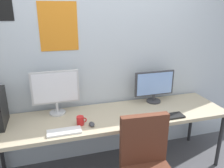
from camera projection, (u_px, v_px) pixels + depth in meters
wall_back at (103, 58)px, 2.69m from camera, size 5.03×0.11×2.60m
desk at (113, 118)px, 2.50m from camera, size 2.63×0.68×0.74m
monitor_left at (56, 90)px, 2.43m from camera, size 0.52×0.18×0.50m
monitor_right at (154, 85)px, 2.77m from camera, size 0.51×0.18×0.40m
keyboard_left at (64, 132)px, 2.13m from camera, size 0.33×0.13×0.02m
keyboard_right at (168, 117)px, 2.42m from camera, size 0.36×0.13×0.02m
mouse_left_side at (131, 119)px, 2.36m from camera, size 0.06×0.10×0.03m
mouse_right_side at (92, 124)px, 2.25m from camera, size 0.06×0.10×0.03m
coffee_mug at (81, 121)px, 2.27m from camera, size 0.11×0.08×0.09m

